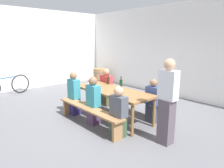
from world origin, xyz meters
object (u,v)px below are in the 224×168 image
(wine_bottle_1, at_px, (108,80))
(parked_bicycle_0, at_px, (6,86))
(seated_guest_near_1, at_px, (93,102))
(wine_bottle_2, at_px, (95,83))
(seated_guest_near_2, at_px, (119,113))
(seated_guest_far_0, at_px, (106,88))
(seated_guest_far_1, at_px, (153,102))
(tasting_table, at_px, (112,93))
(wine_glass_0, at_px, (88,84))
(standing_host, at_px, (167,103))
(bench_near, at_px, (89,111))
(wine_barrel, at_px, (100,76))
(seated_guest_near_0, at_px, (74,94))
(wine_glass_1, at_px, (122,91))
(wine_bottle_0, at_px, (121,84))
(bench_far, at_px, (131,99))

(wine_bottle_1, distance_m, parked_bicycle_0, 4.00)
(seated_guest_near_1, distance_m, parked_bicycle_0, 4.17)
(wine_bottle_2, xyz_separation_m, seated_guest_near_1, (0.47, -0.40, -0.31))
(seated_guest_near_2, bearing_deg, seated_guest_far_0, 56.83)
(wine_bottle_1, xyz_separation_m, seated_guest_far_1, (1.40, 0.22, -0.35))
(tasting_table, xyz_separation_m, wine_glass_0, (-0.58, -0.32, 0.18))
(tasting_table, xyz_separation_m, wine_bottle_2, (-0.48, -0.18, 0.18))
(tasting_table, xyz_separation_m, standing_host, (1.66, -0.09, 0.14))
(bench_near, bearing_deg, wine_bottle_2, 131.37)
(seated_guest_near_1, height_order, standing_host, standing_host)
(wine_barrel, bearing_deg, seated_guest_near_0, -47.68)
(bench_near, relative_size, seated_guest_near_1, 1.86)
(tasting_table, bearing_deg, seated_guest_near_1, -91.54)
(wine_glass_1, bearing_deg, wine_bottle_0, 137.44)
(wine_glass_1, distance_m, seated_guest_far_0, 1.70)
(wine_bottle_0, distance_m, wine_barrel, 4.38)
(standing_host, distance_m, wine_barrel, 5.97)
(wine_glass_1, distance_m, parked_bicycle_0, 4.84)
(seated_guest_far_1, bearing_deg, wine_barrel, -113.08)
(parked_bicycle_0, bearing_deg, standing_host, -88.70)
(wine_glass_1, bearing_deg, seated_guest_far_1, 70.10)
(seated_guest_near_2, bearing_deg, wine_bottle_1, 56.39)
(wine_bottle_0, distance_m, standing_host, 1.67)
(standing_host, bearing_deg, wine_bottle_1, -11.34)
(seated_guest_near_2, relative_size, wine_barrel, 1.62)
(seated_guest_near_0, xyz_separation_m, standing_host, (2.55, 0.49, 0.26))
(tasting_table, relative_size, seated_guest_near_1, 1.95)
(bench_far, relative_size, wine_glass_0, 14.13)
(bench_near, bearing_deg, parked_bicycle_0, -170.04)
(bench_far, xyz_separation_m, parked_bicycle_0, (-4.09, -2.17, 0.01))
(seated_guest_near_0, bearing_deg, seated_guest_near_1, -90.00)
(bench_far, xyz_separation_m, wine_bottle_0, (0.04, -0.45, 0.51))
(wine_bottle_2, xyz_separation_m, standing_host, (2.15, 0.09, -0.04))
(tasting_table, bearing_deg, wine_glass_1, -19.91)
(wine_barrel, bearing_deg, bench_near, -41.23)
(seated_guest_near_0, bearing_deg, wine_bottle_0, -47.18)
(wine_glass_0, bearing_deg, wine_bottle_2, 56.48)
(wine_glass_1, height_order, seated_guest_near_1, seated_guest_near_1)
(wine_bottle_0, relative_size, wine_glass_1, 1.89)
(bench_far, bearing_deg, wine_glass_1, -58.84)
(bench_far, relative_size, wine_bottle_0, 6.94)
(bench_far, bearing_deg, seated_guest_far_1, -10.08)
(wine_bottle_1, height_order, wine_barrel, wine_bottle_1)
(wine_glass_0, xyz_separation_m, wine_glass_1, (1.14, 0.12, 0.01))
(wine_barrel, height_order, parked_bicycle_0, parked_bicycle_0)
(wine_bottle_0, bearing_deg, seated_guest_near_2, -46.43)
(standing_host, bearing_deg, seated_guest_near_2, 31.06)
(bench_near, height_order, wine_bottle_1, wine_bottle_1)
(bench_far, xyz_separation_m, seated_guest_near_2, (0.85, -1.30, 0.16))
(seated_guest_near_1, xyz_separation_m, seated_guest_far_0, (-0.90, 1.15, -0.01))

